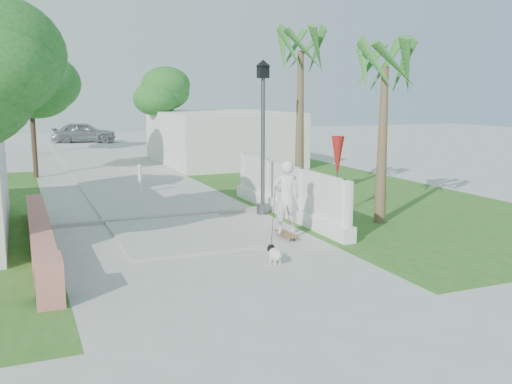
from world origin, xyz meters
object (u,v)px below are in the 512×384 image
bollard (140,179)px  skateboarder (277,211)px  parked_car (84,132)px  patio_umbrella (338,158)px  dog (275,254)px  street_lamp (263,131)px

bollard → skateboarder: skateboarder is taller
skateboarder → parked_car: bearing=-71.3°
bollard → patio_umbrella: size_ratio=0.47×
dog → skateboarder: bearing=60.3°
street_lamp → bollard: street_lamp is taller
street_lamp → patio_umbrella: (1.90, -1.00, -0.74)m
skateboarder → parked_car: (-0.96, 31.04, -0.07)m
street_lamp → patio_umbrella: 2.27m
bollard → patio_umbrella: patio_umbrella is taller
street_lamp → skateboarder: 3.94m
bollard → parked_car: bearing=88.5°
street_lamp → parked_car: bearing=94.3°
bollard → dog: bollard is taller
street_lamp → patio_umbrella: street_lamp is taller
skateboarder → street_lamp: bearing=-91.3°
patio_umbrella → parked_car: 28.91m
parked_car → bollard: bearing=-173.5°
bollard → parked_car: size_ratio=0.25×
patio_umbrella → dog: size_ratio=4.08×
skateboarder → parked_car: skateboarder is taller
skateboarder → dog: 1.52m
bollard → dog: (0.95, -9.16, -0.37)m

